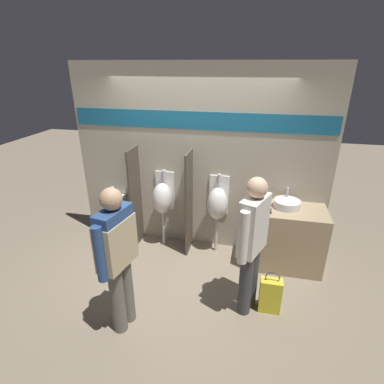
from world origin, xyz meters
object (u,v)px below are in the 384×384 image
(toilet, at_px, (110,226))
(person_with_lanyard, at_px, (252,242))
(urinal_near_counter, at_px, (163,198))
(person_in_vest, at_px, (117,252))
(urinal_far, at_px, (218,203))
(sink_basin, at_px, (287,204))
(shopping_bag, at_px, (270,295))
(cell_phone, at_px, (269,211))

(toilet, relative_size, person_with_lanyard, 0.54)
(urinal_near_counter, relative_size, toilet, 1.36)
(urinal_near_counter, height_order, person_in_vest, person_in_vest)
(person_with_lanyard, bearing_deg, urinal_far, 47.47)
(sink_basin, relative_size, urinal_near_counter, 0.29)
(toilet, relative_size, shopping_bag, 1.63)
(urinal_far, bearing_deg, toilet, -174.37)
(cell_phone, xyz_separation_m, person_in_vest, (-1.49, -1.37, 0.07))
(urinal_far, height_order, person_in_vest, person_in_vest)
(urinal_far, relative_size, shopping_bag, 2.21)
(urinal_far, relative_size, person_in_vest, 0.74)
(urinal_near_counter, height_order, urinal_far, same)
(urinal_near_counter, relative_size, shopping_bag, 2.21)
(sink_basin, bearing_deg, person_in_vest, -138.10)
(sink_basin, bearing_deg, toilet, -178.22)
(sink_basin, relative_size, shopping_bag, 0.64)
(person_in_vest, bearing_deg, shopping_bag, -59.75)
(urinal_far, xyz_separation_m, person_with_lanyard, (0.52, -1.10, 0.11))
(cell_phone, bearing_deg, person_in_vest, -137.32)
(sink_basin, distance_m, toilet, 2.68)
(urinal_near_counter, distance_m, toilet, 0.98)
(toilet, xyz_separation_m, person_in_vest, (0.88, -1.47, 0.64))
(sink_basin, xyz_separation_m, toilet, (-2.61, -0.08, -0.62))
(urinal_far, height_order, person_with_lanyard, person_with_lanyard)
(urinal_far, bearing_deg, cell_phone, -20.17)
(person_in_vest, bearing_deg, cell_phone, -36.27)
(urinal_near_counter, relative_size, person_with_lanyard, 0.74)
(toilet, height_order, shopping_bag, toilet)
(urinal_far, distance_m, shopping_bag, 1.46)
(sink_basin, distance_m, urinal_near_counter, 1.78)
(sink_basin, xyz_separation_m, shopping_bag, (-0.17, -1.01, -0.71))
(urinal_far, height_order, toilet, urinal_far)
(urinal_near_counter, bearing_deg, shopping_bag, -34.10)
(cell_phone, relative_size, urinal_far, 0.12)
(sink_basin, height_order, person_with_lanyard, person_with_lanyard)
(urinal_near_counter, height_order, shopping_bag, urinal_near_counter)
(urinal_far, distance_m, person_with_lanyard, 1.22)
(urinal_far, bearing_deg, sink_basin, -5.00)
(cell_phone, distance_m, toilet, 2.44)
(person_with_lanyard, xyz_separation_m, shopping_bag, (0.26, 0.01, -0.69))
(person_in_vest, distance_m, person_with_lanyard, 1.41)
(person_with_lanyard, distance_m, shopping_bag, 0.74)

